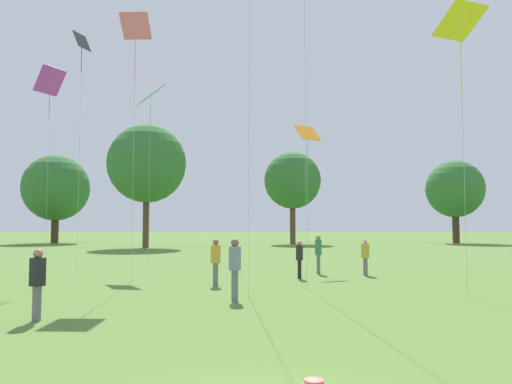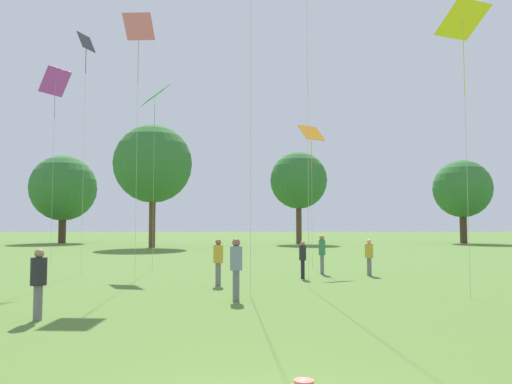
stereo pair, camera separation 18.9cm
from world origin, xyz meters
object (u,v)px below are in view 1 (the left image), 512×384
object	(u,v)px
person_standing_4	(318,250)
person_standing_3	(235,263)
person_standing_6	(299,256)
kite_2	(50,83)
distant_tree_0	(293,181)
kite_0	(151,98)
distant_tree_1	(56,188)
person_standing_0	(365,254)
distant_tree_3	(147,164)
kite_3	(307,135)
kite_1	(135,32)
kite_7	(82,50)
kite_9	(460,26)
person_standing_1	(216,258)
person_standing_2	(37,278)
distant_tree_2	(455,189)

from	to	relation	value
person_standing_4	person_standing_3	bearing A→B (deg)	-25.42
person_standing_4	person_standing_6	xyz separation A→B (m)	(-1.09, -1.89, -0.13)
kite_2	distant_tree_0	xyz separation A→B (m)	(15.99, 31.36, -2.17)
kite_0	distant_tree_1	bearing A→B (deg)	-134.13
person_standing_0	distant_tree_0	size ratio (longest dim) A/B	0.15
kite_0	distant_tree_3	size ratio (longest dim) A/B	0.77
person_standing_4	distant_tree_1	bearing A→B (deg)	-145.99
person_standing_3	kite_3	xyz separation A→B (m)	(3.62, 10.15, 5.61)
kite_1	distant_tree_0	bearing A→B (deg)	-56.38
kite_7	distant_tree_3	distance (m)	25.93
person_standing_6	kite_3	world-z (taller)	kite_3
distant_tree_1	kite_0	bearing A→B (deg)	-64.10
kite_7	kite_9	bearing A→B (deg)	-50.55
person_standing_6	kite_1	xyz separation A→B (m)	(-6.55, -1.05, 8.80)
person_standing_4	person_standing_6	bearing A→B (deg)	-29.45
person_standing_1	kite_0	xyz separation A→B (m)	(-3.56, 6.55, 7.54)
person_standing_2	person_standing_6	world-z (taller)	person_standing_2
person_standing_4	person_standing_1	bearing A→B (deg)	-47.18
person_standing_0	kite_0	world-z (taller)	kite_0
kite_0	kite_9	size ratio (longest dim) A/B	1.03
person_standing_2	distant_tree_2	bearing A→B (deg)	165.82
person_standing_0	kite_2	distance (m)	17.76
kite_2	distant_tree_3	world-z (taller)	distant_tree_3
person_standing_0	person_standing_1	bearing A→B (deg)	130.71
person_standing_0	distant_tree_2	size ratio (longest dim) A/B	0.16
person_standing_3	kite_3	distance (m)	12.15
kite_3	distant_tree_2	bearing A→B (deg)	72.61
person_standing_2	person_standing_6	distance (m)	11.17
distant_tree_2	kite_1	bearing A→B (deg)	-127.68
person_standing_1	person_standing_4	world-z (taller)	person_standing_4
distant_tree_0	person_standing_1	bearing A→B (deg)	-100.58
kite_9	distant_tree_3	size ratio (longest dim) A/B	0.75
kite_1	kite_3	size ratio (longest dim) A/B	1.44
person_standing_4	kite_7	bearing A→B (deg)	-90.33
person_standing_3	kite_3	size ratio (longest dim) A/B	0.25
kite_3	distant_tree_0	world-z (taller)	distant_tree_0
person_standing_1	kite_7	world-z (taller)	kite_7
person_standing_0	kite_3	bearing A→B (deg)	45.23
person_standing_3	person_standing_6	distance (m)	6.32
person_standing_3	distant_tree_1	size ratio (longest dim) A/B	0.17
person_standing_4	kite_9	xyz separation A→B (m)	(3.26, -7.39, 7.30)
person_standing_3	distant_tree_2	distance (m)	50.97
distant_tree_2	distant_tree_3	xyz separation A→B (m)	(-34.62, -9.91, 1.65)
kite_0	kite_1	world-z (taller)	kite_1
person_standing_3	person_standing_4	bearing A→B (deg)	-168.36
kite_3	distant_tree_0	size ratio (longest dim) A/B	0.69
person_standing_2	distant_tree_3	bearing A→B (deg)	-154.41
person_standing_3	kite_9	xyz separation A→B (m)	(6.97, 0.25, 7.28)
kite_7	kite_9	size ratio (longest dim) A/B	1.22
kite_2	person_standing_2	bearing A→B (deg)	95.65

